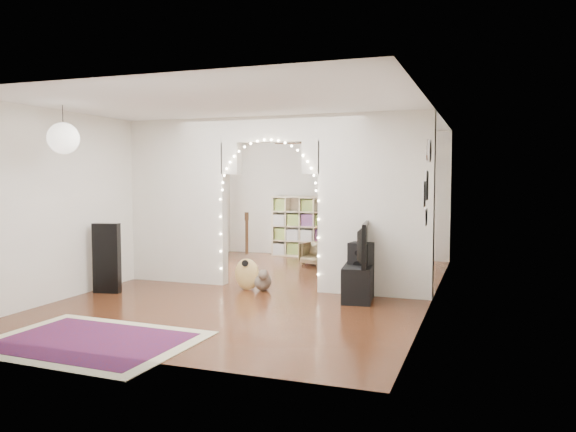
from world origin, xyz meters
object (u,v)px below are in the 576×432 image
(floor_speaker, at_px, (361,271))
(media_console, at_px, (359,281))
(dining_chair_right, at_px, (314,254))
(bookcase, at_px, (301,226))
(dining_chair_left, at_px, (316,253))
(acoustic_guitar, at_px, (247,261))
(dining_table, at_px, (347,228))

(floor_speaker, relative_size, media_console, 0.81)
(floor_speaker, relative_size, dining_chair_right, 1.66)
(media_console, distance_m, bookcase, 4.40)
(floor_speaker, xyz_separation_m, media_console, (-0.02, -0.03, -0.15))
(bookcase, bearing_deg, dining_chair_left, -56.51)
(media_console, bearing_deg, floor_speaker, 53.14)
(media_console, bearing_deg, dining_chair_left, 110.75)
(floor_speaker, bearing_deg, acoustic_guitar, -170.57)
(media_console, xyz_separation_m, dining_chair_left, (-1.51, 2.85, -0.03))
(bookcase, distance_m, dining_table, 1.15)
(dining_chair_right, bearing_deg, acoustic_guitar, -78.92)
(acoustic_guitar, relative_size, bookcase, 0.77)
(dining_chair_left, distance_m, dining_chair_right, 0.11)
(bookcase, relative_size, dining_chair_right, 2.73)
(media_console, relative_size, bookcase, 0.75)
(dining_chair_right, bearing_deg, media_console, -44.62)
(acoustic_guitar, relative_size, dining_chair_left, 2.15)
(bookcase, distance_m, dining_chair_left, 1.24)
(bookcase, distance_m, dining_chair_right, 1.33)
(acoustic_guitar, relative_size, dining_chair_right, 2.10)
(bookcase, relative_size, dining_chair_left, 2.79)
(acoustic_guitar, height_order, dining_chair_left, acoustic_guitar)
(media_console, height_order, dining_table, dining_table)
(media_console, distance_m, dining_table, 3.70)
(floor_speaker, distance_m, media_console, 0.16)
(dining_table, distance_m, dining_chair_right, 1.02)
(acoustic_guitar, xyz_separation_m, dining_table, (0.75, 3.50, 0.23))
(media_console, relative_size, dining_chair_left, 2.09)
(media_console, bearing_deg, acoustic_guitar, 172.13)
(acoustic_guitar, relative_size, floor_speaker, 1.27)
(floor_speaker, bearing_deg, media_console, -110.67)
(bookcase, bearing_deg, acoustic_guitar, -83.67)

